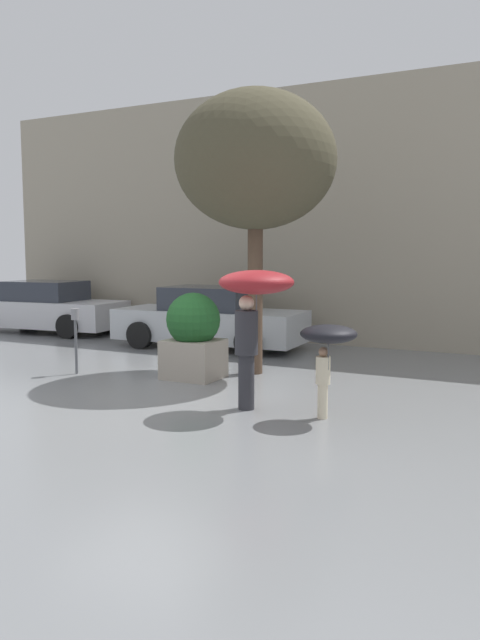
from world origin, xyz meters
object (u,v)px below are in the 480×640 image
object	(u,v)px
planter_box	(193,335)
parked_car_far	(46,309)
person_adult	(254,298)
person_child	(328,341)
parked_car_near	(210,320)
street_tree	(255,162)
parking_meter	(75,327)

from	to	relation	value
planter_box	parked_car_far	world-z (taller)	planter_box
planter_box	parked_car_far	distance (m)	7.65
person_adult	person_child	bearing A→B (deg)	-7.57
planter_box	parked_car_far	size ratio (longest dim) A/B	0.33
person_adult	parked_car_far	bearing A→B (deg)	143.86
parked_car_near	parked_car_far	world-z (taller)	same
person_child	parked_car_near	bearing A→B (deg)	156.42
street_tree	parked_car_far	bearing A→B (deg)	160.81
parked_car_near	parking_meter	bearing A→B (deg)	168.88
parked_car_near	person_adult	bearing A→B (deg)	-146.78
parked_car_near	parked_car_far	distance (m)	5.31
person_adult	parking_meter	bearing A→B (deg)	161.59
planter_box	parking_meter	bearing A→B (deg)	-163.14
planter_box	person_adult	bearing A→B (deg)	-38.28
person_adult	person_child	xyz separation A→B (m)	(1.07, -0.02, -0.51)
street_tree	parked_car_near	bearing A→B (deg)	134.47
person_child	parked_car_far	bearing A→B (deg)	175.71
planter_box	person_adult	distance (m)	2.50
parked_car_far	parking_meter	bearing A→B (deg)	-136.35
street_tree	parking_meter	size ratio (longest dim) A/B	4.22
parked_car_far	parking_meter	world-z (taller)	parked_car_far
person_adult	planter_box	bearing A→B (deg)	135.46
street_tree	parking_meter	world-z (taller)	street_tree
parking_meter	street_tree	bearing A→B (deg)	28.17
person_adult	street_tree	bearing A→B (deg)	109.09
planter_box	street_tree	world-z (taller)	street_tree
person_adult	parking_meter	distance (m)	4.07
planter_box	person_child	distance (m)	3.30
street_tree	person_adult	bearing A→B (deg)	-64.65
person_child	parked_car_far	distance (m)	10.94
parked_car_far	street_tree	distance (m)	8.57
parked_car_near	street_tree	distance (m)	4.45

